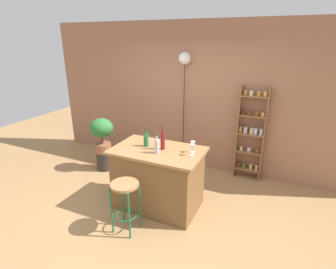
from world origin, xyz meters
The scene contains 13 objects.
ground centered at (0.00, 0.00, 0.00)m, with size 12.00×12.00×0.00m, color #A37A4C.
back_wall centered at (0.00, 1.95, 1.40)m, with size 6.40×0.10×2.80m, color #9E6B51.
kitchen_counter centered at (0.00, 0.30, 0.48)m, with size 1.33×0.83×0.95m.
bar_stool centered at (-0.14, -0.38, 0.54)m, with size 0.37×0.37×0.71m.
spice_shelf centered at (1.10, 1.80, 0.89)m, with size 0.47×0.17×1.72m.
plant_stool centered at (-1.54, 0.97, 0.18)m, with size 0.30×0.30×0.37m, color #2D2823.
potted_plant centered at (-1.54, 0.97, 0.79)m, with size 0.46×0.41×0.68m.
bottle_soda_blue centered at (0.06, 0.35, 1.08)m, with size 0.06×0.06×0.35m.
bottle_olive_oil centered at (0.04, 0.19, 1.05)m, with size 0.07×0.07×0.28m.
bottle_wine_red centered at (-0.22, 0.35, 1.05)m, with size 0.07×0.07×0.26m.
wine_glass_left centered at (0.52, 0.31, 1.06)m, with size 0.07×0.07×0.16m.
wine_glass_center centered at (0.49, 0.42, 1.06)m, with size 0.07×0.07×0.16m.
pendant_globe_light centered at (-0.20, 1.84, 2.10)m, with size 0.23×0.23×2.25m.
Camera 1 is at (1.62, -2.88, 2.46)m, focal length 28.47 mm.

